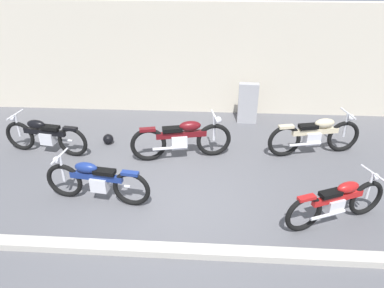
{
  "coord_description": "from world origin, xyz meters",
  "views": [
    {
      "loc": [
        0.69,
        -5.64,
        4.25
      ],
      "look_at": [
        0.26,
        1.16,
        0.55
      ],
      "focal_mm": 34.53,
      "sensor_mm": 36.0,
      "label": 1
    }
  ],
  "objects_px": {
    "stone_marker": "(248,103)",
    "helmet": "(108,139)",
    "motorcycle_blue": "(96,181)",
    "motorcycle_maroon": "(182,139)",
    "motorcycle_cream": "(315,135)",
    "motorcycle_black": "(45,136)",
    "motorcycle_red": "(338,202)"
  },
  "relations": [
    {
      "from": "stone_marker",
      "to": "motorcycle_cream",
      "type": "height_order",
      "value": "stone_marker"
    },
    {
      "from": "stone_marker",
      "to": "helmet",
      "type": "relative_size",
      "value": 4.4
    },
    {
      "from": "motorcycle_red",
      "to": "motorcycle_blue",
      "type": "xyz_separation_m",
      "value": [
        -4.25,
        0.34,
        0.01
      ]
    },
    {
      "from": "helmet",
      "to": "motorcycle_black",
      "type": "xyz_separation_m",
      "value": [
        -1.29,
        -0.51,
        0.32
      ]
    },
    {
      "from": "helmet",
      "to": "motorcycle_maroon",
      "type": "distance_m",
      "value": 1.95
    },
    {
      "from": "stone_marker",
      "to": "motorcycle_black",
      "type": "relative_size",
      "value": 0.54
    },
    {
      "from": "motorcycle_red",
      "to": "motorcycle_black",
      "type": "bearing_deg",
      "value": 137.83
    },
    {
      "from": "helmet",
      "to": "motorcycle_red",
      "type": "distance_m",
      "value": 5.31
    },
    {
      "from": "stone_marker",
      "to": "motorcycle_maroon",
      "type": "xyz_separation_m",
      "value": [
        -1.57,
        -2.0,
        -0.06
      ]
    },
    {
      "from": "stone_marker",
      "to": "motorcycle_blue",
      "type": "xyz_separation_m",
      "value": [
        -3.01,
        -3.66,
        -0.11
      ]
    },
    {
      "from": "motorcycle_cream",
      "to": "motorcycle_black",
      "type": "xyz_separation_m",
      "value": [
        -6.1,
        -0.34,
        -0.03
      ]
    },
    {
      "from": "motorcycle_maroon",
      "to": "motorcycle_blue",
      "type": "distance_m",
      "value": 2.2
    },
    {
      "from": "motorcycle_black",
      "to": "stone_marker",
      "type": "bearing_deg",
      "value": -148.44
    },
    {
      "from": "stone_marker",
      "to": "motorcycle_cream",
      "type": "distance_m",
      "value": 2.14
    },
    {
      "from": "motorcycle_cream",
      "to": "motorcycle_maroon",
      "type": "relative_size",
      "value": 0.97
    },
    {
      "from": "helmet",
      "to": "motorcycle_black",
      "type": "distance_m",
      "value": 1.42
    },
    {
      "from": "motorcycle_red",
      "to": "motorcycle_cream",
      "type": "bearing_deg",
      "value": 62.86
    },
    {
      "from": "stone_marker",
      "to": "motorcycle_black",
      "type": "xyz_separation_m",
      "value": [
        -4.7,
        -1.96,
        -0.11
      ]
    },
    {
      "from": "helmet",
      "to": "motorcycle_blue",
      "type": "distance_m",
      "value": 2.28
    },
    {
      "from": "motorcycle_red",
      "to": "motorcycle_blue",
      "type": "bearing_deg",
      "value": 152.29
    },
    {
      "from": "motorcycle_cream",
      "to": "motorcycle_blue",
      "type": "distance_m",
      "value": 4.86
    },
    {
      "from": "stone_marker",
      "to": "helmet",
      "type": "height_order",
      "value": "stone_marker"
    },
    {
      "from": "motorcycle_blue",
      "to": "motorcycle_maroon",
      "type": "bearing_deg",
      "value": -122.97
    },
    {
      "from": "motorcycle_red",
      "to": "motorcycle_black",
      "type": "xyz_separation_m",
      "value": [
        -5.93,
        2.05,
        0.01
      ]
    },
    {
      "from": "motorcycle_cream",
      "to": "motorcycle_black",
      "type": "distance_m",
      "value": 6.11
    },
    {
      "from": "helmet",
      "to": "motorcycle_maroon",
      "type": "relative_size",
      "value": 0.11
    },
    {
      "from": "helmet",
      "to": "motorcycle_blue",
      "type": "xyz_separation_m",
      "value": [
        0.4,
        -2.22,
        0.31
      ]
    },
    {
      "from": "motorcycle_maroon",
      "to": "motorcycle_blue",
      "type": "height_order",
      "value": "motorcycle_maroon"
    },
    {
      "from": "motorcycle_maroon",
      "to": "motorcycle_red",
      "type": "bearing_deg",
      "value": -48.16
    },
    {
      "from": "motorcycle_cream",
      "to": "stone_marker",
      "type": "bearing_deg",
      "value": 118.21
    },
    {
      "from": "helmet",
      "to": "motorcycle_black",
      "type": "bearing_deg",
      "value": -158.4
    },
    {
      "from": "motorcycle_red",
      "to": "motorcycle_maroon",
      "type": "height_order",
      "value": "motorcycle_maroon"
    }
  ]
}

